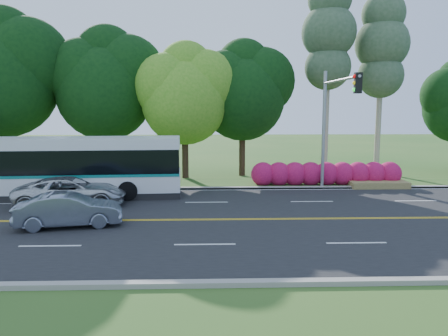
{
  "coord_description": "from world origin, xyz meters",
  "views": [
    {
      "loc": [
        -0.29,
        -18.63,
        4.91
      ],
      "look_at": [
        0.36,
        2.0,
        2.02
      ],
      "focal_mm": 35.0,
      "sensor_mm": 36.0,
      "label": 1
    }
  ],
  "objects_px": {
    "traffic_signal": "(333,111)",
    "transit_bus": "(65,168)",
    "suv": "(71,192)",
    "sedan": "(69,210)"
  },
  "relations": [
    {
      "from": "traffic_signal",
      "to": "transit_bus",
      "type": "height_order",
      "value": "traffic_signal"
    },
    {
      "from": "transit_bus",
      "to": "suv",
      "type": "xyz_separation_m",
      "value": [
        1.03,
        -2.33,
        -0.88
      ]
    },
    {
      "from": "sedan",
      "to": "suv",
      "type": "height_order",
      "value": "suv"
    },
    {
      "from": "traffic_signal",
      "to": "sedan",
      "type": "relative_size",
      "value": 1.66
    },
    {
      "from": "suv",
      "to": "sedan",
      "type": "bearing_deg",
      "value": -173.18
    },
    {
      "from": "traffic_signal",
      "to": "suv",
      "type": "bearing_deg",
      "value": -168.92
    },
    {
      "from": "transit_bus",
      "to": "sedan",
      "type": "bearing_deg",
      "value": -74.21
    },
    {
      "from": "sedan",
      "to": "suv",
      "type": "bearing_deg",
      "value": 4.68
    },
    {
      "from": "transit_bus",
      "to": "traffic_signal",
      "type": "bearing_deg",
      "value": -2.14
    },
    {
      "from": "transit_bus",
      "to": "sedan",
      "type": "distance_m",
      "value": 6.43
    }
  ]
}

